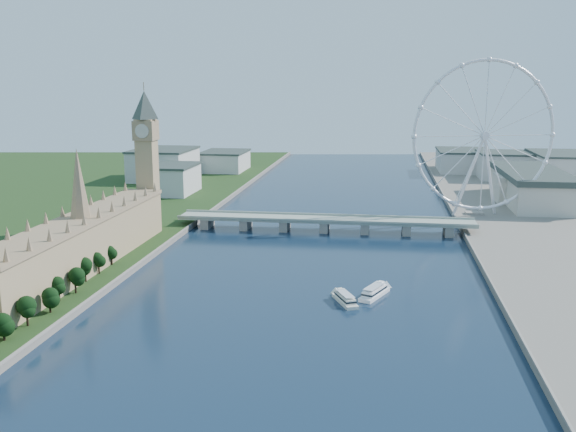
# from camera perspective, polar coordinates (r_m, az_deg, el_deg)

# --- Properties ---
(tree_row) EXTENTS (7.56, 215.56, 20.42)m
(tree_row) POSITION_cam_1_polar(r_m,az_deg,el_deg) (301.12, -23.11, -8.38)
(tree_row) COLOR black
(tree_row) RESTS_ON ground
(parliament_range) EXTENTS (24.00, 200.00, 70.00)m
(parliament_range) POSITION_cam_1_polar(r_m,az_deg,el_deg) (386.10, -17.80, -2.28)
(parliament_range) COLOR tan
(parliament_range) RESTS_ON ground
(big_ben) EXTENTS (20.02, 20.02, 110.00)m
(big_ben) POSITION_cam_1_polar(r_m,az_deg,el_deg) (476.47, -12.49, 6.43)
(big_ben) COLOR tan
(big_ben) RESTS_ON ground
(westminster_bridge) EXTENTS (220.00, 22.00, 9.50)m
(westminster_bridge) POSITION_cam_1_polar(r_m,az_deg,el_deg) (478.48, 3.28, -0.56)
(westminster_bridge) COLOR gray
(westminster_bridge) RESTS_ON ground
(london_eye) EXTENTS (113.60, 39.12, 124.30)m
(london_eye) POSITION_cam_1_polar(r_m,az_deg,el_deg) (528.64, 17.07, 6.79)
(london_eye) COLOR silver
(london_eye) RESTS_ON ground
(county_hall) EXTENTS (54.00, 144.00, 35.00)m
(county_hall) POSITION_cam_1_polar(r_m,az_deg,el_deg) (620.46, 20.70, 0.91)
(county_hall) COLOR beige
(county_hall) RESTS_ON ground
(city_skyline) EXTENTS (505.00, 280.00, 32.00)m
(city_skyline) POSITION_cam_1_polar(r_m,az_deg,el_deg) (731.68, 8.17, 4.42)
(city_skyline) COLOR beige
(city_skyline) RESTS_ON ground
(tour_boat_near) EXTENTS (16.36, 25.90, 5.59)m
(tour_boat_near) POSITION_cam_1_polar(r_m,az_deg,el_deg) (325.83, 5.09, -7.70)
(tour_boat_near) COLOR silver
(tour_boat_near) RESTS_ON ground
(tour_boat_far) EXTENTS (17.76, 28.62, 6.19)m
(tour_boat_far) POSITION_cam_1_polar(r_m,az_deg,el_deg) (337.07, 7.68, -7.09)
(tour_boat_far) COLOR white
(tour_boat_far) RESTS_ON ground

